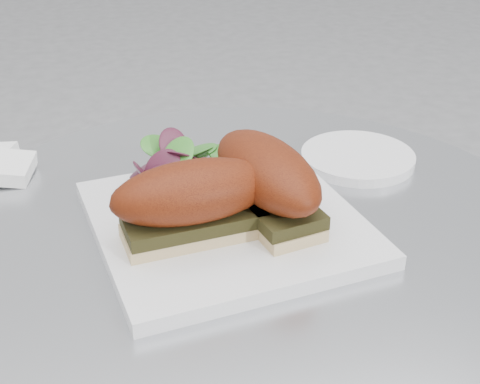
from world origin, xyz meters
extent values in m
cylinder|color=silver|center=(0.00, 0.00, 0.72)|extent=(0.70, 0.70, 0.02)
cube|color=white|center=(-0.02, 0.01, 0.74)|extent=(0.30, 0.30, 0.02)
cube|color=tan|center=(-0.06, -0.02, 0.75)|extent=(0.15, 0.07, 0.01)
cube|color=black|center=(-0.06, -0.02, 0.77)|extent=(0.14, 0.07, 0.01)
ellipsoid|color=#632009|center=(-0.06, -0.02, 0.80)|extent=(0.17, 0.09, 0.06)
cube|color=tan|center=(0.02, 0.00, 0.75)|extent=(0.09, 0.16, 0.01)
cube|color=black|center=(0.02, 0.00, 0.77)|extent=(0.09, 0.16, 0.01)
ellipsoid|color=#632009|center=(0.02, 0.00, 0.80)|extent=(0.11, 0.19, 0.06)
cylinder|color=white|center=(0.18, 0.12, 0.74)|extent=(0.14, 0.14, 0.01)
camera|label=1|loc=(-0.15, -0.58, 1.11)|focal=50.00mm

